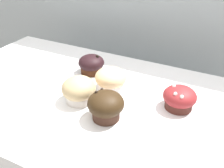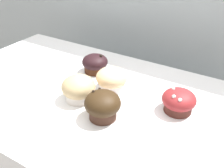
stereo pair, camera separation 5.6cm
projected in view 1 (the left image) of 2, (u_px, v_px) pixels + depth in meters
The scene contains 6 objects.
wall_back at pixel (141, 40), 1.34m from camera, with size 3.20×0.10×1.80m, color #A8B2B7.
muffin_front_center at pixel (111, 79), 0.86m from camera, with size 0.10×0.10×0.08m.
muffin_back_left at pixel (179, 98), 0.77m from camera, with size 0.10×0.10×0.07m.
muffin_back_right at pixel (106, 106), 0.72m from camera, with size 0.10×0.10×0.08m.
muffin_front_left at pixel (91, 64), 0.96m from camera, with size 0.09×0.09×0.07m.
muffin_front_right at pixel (79, 90), 0.80m from camera, with size 0.11×0.11×0.08m.
Camera 1 is at (0.43, -0.60, 1.40)m, focal length 42.00 mm.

